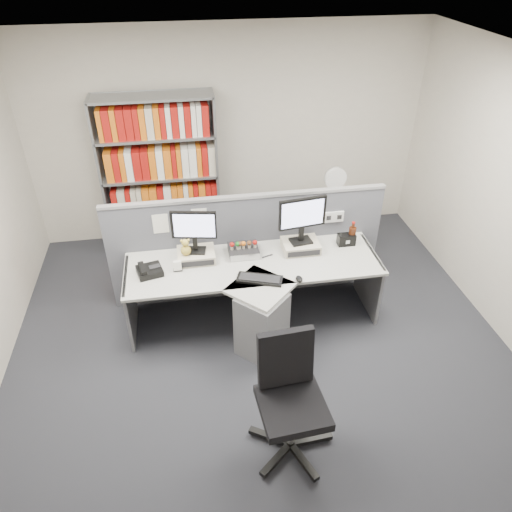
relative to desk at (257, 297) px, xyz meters
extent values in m
plane|color=#2F3037|center=(0.00, -0.60, -0.46)|extent=(5.50, 5.50, 0.00)
cube|color=beige|center=(0.00, 2.15, 0.89)|extent=(5.00, 0.04, 2.70)
cube|color=white|center=(0.00, -0.60, 2.24)|extent=(5.00, 5.50, 0.04)
cube|color=#5A5B66|center=(0.00, 0.65, 0.17)|extent=(3.00, 0.05, 1.25)
cube|color=#A7A7AC|center=(0.00, 0.65, 0.80)|extent=(3.00, 0.07, 0.03)
cube|color=white|center=(0.95, 0.62, 0.49)|extent=(0.22, 0.04, 0.12)
cube|color=white|center=(-0.90, 0.63, 0.59)|extent=(0.16, 0.00, 0.22)
cube|color=white|center=(-0.50, 0.63, 0.59)|extent=(0.16, 0.00, 0.22)
cube|color=white|center=(0.70, 0.63, 0.59)|extent=(0.16, 0.00, 0.22)
cube|color=#B6B5AF|center=(0.00, 0.22, 0.25)|extent=(2.60, 0.80, 0.03)
cube|color=#B6B5AF|center=(0.00, -0.18, 0.25)|extent=(0.74, 0.74, 0.03)
cube|color=slate|center=(0.00, -0.30, -0.11)|extent=(0.57, 0.57, 0.69)
cube|color=slate|center=(-1.28, 0.22, -0.10)|extent=(0.03, 0.70, 0.72)
cube|color=slate|center=(1.28, 0.22, -0.10)|extent=(0.03, 0.70, 0.72)
cube|color=slate|center=(0.00, 0.58, -0.11)|extent=(2.50, 0.02, 0.45)
cube|color=beige|center=(-0.57, 0.38, 0.31)|extent=(0.38, 0.30, 0.10)
cube|color=black|center=(-0.57, 0.23, 0.31)|extent=(0.34, 0.01, 0.06)
cube|color=beige|center=(0.53, 0.38, 0.31)|extent=(0.38, 0.30, 0.10)
cube|color=black|center=(0.53, 0.23, 0.31)|extent=(0.34, 0.01, 0.06)
cube|color=black|center=(-0.57, 0.38, 0.37)|extent=(0.22, 0.18, 0.02)
cube|color=black|center=(-0.57, 0.38, 0.45)|extent=(0.05, 0.03, 0.16)
cube|color=black|center=(-0.57, 0.38, 0.68)|extent=(0.45, 0.11, 0.30)
cube|color=#C2C7FA|center=(-0.56, 0.37, 0.68)|extent=(0.40, 0.08, 0.25)
cube|color=black|center=(0.53, 0.38, 0.37)|extent=(0.24, 0.19, 0.02)
cube|color=black|center=(0.53, 0.38, 0.46)|extent=(0.05, 0.04, 0.18)
cube|color=black|center=(0.53, 0.38, 0.71)|extent=(0.50, 0.10, 0.33)
cube|color=#C2C7FA|center=(0.53, 0.37, 0.71)|extent=(0.45, 0.07, 0.28)
cube|color=black|center=(-0.08, 0.41, 0.30)|extent=(0.31, 0.27, 0.08)
cube|color=silver|center=(-0.08, 0.27, 0.30)|extent=(0.31, 0.01, 0.07)
cylinder|color=beige|center=(-0.20, 0.39, 0.36)|extent=(0.03, 0.03, 0.03)
sphere|color=#A5140F|center=(-0.20, 0.39, 0.40)|extent=(0.05, 0.05, 0.05)
cylinder|color=beige|center=(-0.14, 0.39, 0.36)|extent=(0.03, 0.03, 0.03)
sphere|color=#19721E|center=(-0.14, 0.39, 0.40)|extent=(0.05, 0.05, 0.05)
cylinder|color=beige|center=(-0.08, 0.39, 0.36)|extent=(0.03, 0.03, 0.03)
sphere|color=orange|center=(-0.08, 0.39, 0.40)|extent=(0.05, 0.05, 0.05)
cylinder|color=beige|center=(-0.02, 0.39, 0.36)|extent=(0.03, 0.03, 0.03)
sphere|color=#593319|center=(-0.02, 0.39, 0.40)|extent=(0.05, 0.05, 0.05)
cylinder|color=beige|center=(0.04, 0.39, 0.36)|extent=(0.03, 0.03, 0.03)
sphere|color=#A5140F|center=(0.04, 0.39, 0.40)|extent=(0.05, 0.05, 0.05)
cylinder|color=beige|center=(-0.12, 0.39, 0.36)|extent=(0.03, 0.03, 0.03)
sphere|color=#593319|center=(-0.12, 0.39, 0.40)|extent=(0.05, 0.05, 0.05)
cube|color=black|center=(0.02, -0.07, 0.28)|extent=(0.47, 0.30, 0.02)
cube|color=black|center=(0.02, -0.07, 0.29)|extent=(0.41, 0.24, 0.01)
ellipsoid|color=black|center=(0.39, -0.14, 0.28)|extent=(0.06, 0.10, 0.04)
cube|color=black|center=(-1.04, 0.21, 0.30)|extent=(0.28, 0.27, 0.06)
cube|color=black|center=(-1.10, 0.19, 0.35)|extent=(0.10, 0.20, 0.04)
cube|color=black|center=(-0.99, 0.22, 0.33)|extent=(0.12, 0.09, 0.01)
cube|color=black|center=(-0.76, 0.22, 0.27)|extent=(0.09, 0.05, 0.02)
cube|color=white|center=(-0.76, 0.20, 0.33)|extent=(0.08, 0.03, 0.09)
cube|color=white|center=(-0.76, 0.24, 0.33)|extent=(0.08, 0.03, 0.09)
sphere|color=gold|center=(-0.67, 0.34, 0.42)|extent=(0.10, 0.10, 0.10)
sphere|color=gold|center=(-0.67, 0.34, 0.51)|extent=(0.07, 0.07, 0.07)
sphere|color=gold|center=(-0.70, 0.34, 0.53)|extent=(0.03, 0.03, 0.03)
sphere|color=gold|center=(-0.63, 0.34, 0.53)|extent=(0.03, 0.03, 0.03)
cube|color=black|center=(1.04, 0.41, 0.33)|extent=(0.19, 0.10, 0.12)
cylinder|color=#3F190A|center=(1.10, 0.42, 0.36)|extent=(0.08, 0.08, 0.20)
cylinder|color=#A5140F|center=(1.10, 0.42, 0.34)|extent=(0.08, 0.08, 0.05)
cylinder|color=#3F190A|center=(1.10, 0.42, 0.49)|extent=(0.03, 0.03, 0.05)
cylinder|color=#A5140F|center=(1.10, 0.42, 0.52)|extent=(0.03, 0.03, 0.01)
cube|color=gray|center=(-1.59, 1.85, 0.54)|extent=(0.03, 0.40, 2.00)
cube|color=gray|center=(-0.21, 1.85, 0.54)|extent=(0.03, 0.40, 2.00)
cube|color=gray|center=(-0.90, 2.04, 0.54)|extent=(1.40, 0.02, 2.00)
cube|color=gray|center=(-0.90, 1.85, -0.44)|extent=(1.38, 0.40, 0.03)
cube|color=gray|center=(-0.90, 1.85, 0.06)|extent=(1.38, 0.40, 0.03)
cube|color=gray|center=(-0.90, 1.85, 0.56)|extent=(1.38, 0.40, 0.03)
cube|color=gray|center=(-0.90, 1.85, 1.06)|extent=(1.38, 0.40, 0.03)
cube|color=gray|center=(-0.90, 1.85, 1.52)|extent=(1.38, 0.40, 0.03)
cube|color=#A5140F|center=(-0.90, 1.82, -0.24)|extent=(1.24, 0.28, 0.36)
cube|color=orange|center=(-0.90, 1.82, 0.26)|extent=(1.24, 0.28, 0.36)
cube|color=beige|center=(-0.90, 1.82, 0.76)|extent=(1.24, 0.28, 0.36)
cube|color=white|center=(-0.90, 1.82, 1.26)|extent=(1.24, 0.28, 0.36)
cube|color=gray|center=(1.20, 1.40, -0.11)|extent=(0.45, 0.60, 0.70)
cube|color=black|center=(1.20, 1.10, 0.06)|extent=(0.40, 0.02, 0.28)
cube|color=black|center=(1.20, 1.10, -0.26)|extent=(0.40, 0.02, 0.28)
cylinder|color=white|center=(1.20, 1.40, 0.26)|extent=(0.16, 0.16, 0.03)
cylinder|color=white|center=(1.20, 1.40, 0.35)|extent=(0.03, 0.03, 0.16)
cylinder|color=white|center=(1.20, 1.39, 0.57)|extent=(0.28, 0.07, 0.27)
cylinder|color=silver|center=(1.20, 1.41, 0.57)|extent=(0.28, 0.06, 0.27)
cylinder|color=silver|center=(0.04, -1.44, -0.18)|extent=(0.05, 0.05, 0.44)
cube|color=black|center=(0.04, -1.44, 0.06)|extent=(0.54, 0.54, 0.08)
cube|color=black|center=(0.02, -1.21, 0.37)|extent=(0.45, 0.15, 0.51)
cube|color=black|center=(0.23, -1.42, -0.41)|extent=(0.33, 0.08, 0.04)
cylinder|color=black|center=(0.37, -1.41, -0.42)|extent=(0.05, 0.05, 0.03)
cube|color=black|center=(0.09, -1.24, -0.41)|extent=(0.13, 0.33, 0.04)
cylinder|color=black|center=(0.12, -1.12, -0.42)|extent=(0.05, 0.05, 0.03)
cube|color=black|center=(-0.13, -1.33, -0.41)|extent=(0.31, 0.22, 0.04)
cylinder|color=black|center=(-0.24, -1.26, -0.42)|extent=(0.05, 0.05, 0.03)
cube|color=black|center=(-0.11, -1.56, -0.41)|extent=(0.29, 0.25, 0.04)
cylinder|color=black|center=(-0.21, -1.65, -0.42)|extent=(0.05, 0.05, 0.03)
cube|color=black|center=(0.11, -1.62, -0.41)|extent=(0.17, 0.33, 0.04)
cylinder|color=black|center=(0.16, -1.74, -0.42)|extent=(0.05, 0.05, 0.03)
camera|label=1|loc=(-0.63, -3.76, 3.11)|focal=33.94mm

